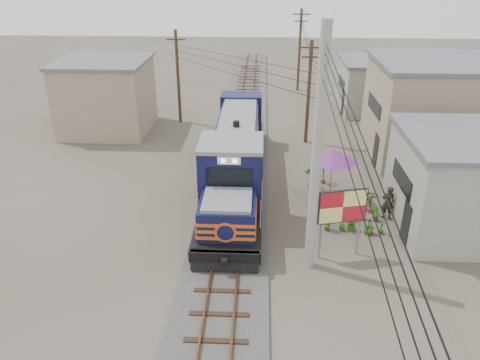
# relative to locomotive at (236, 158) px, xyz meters

# --- Properties ---
(ground) EXTENTS (120.00, 120.00, 0.00)m
(ground) POSITION_rel_locomotive_xyz_m (0.00, -6.80, -1.76)
(ground) COLOR #473F35
(ground) RESTS_ON ground
(ballast) EXTENTS (3.60, 70.00, 0.16)m
(ballast) POSITION_rel_locomotive_xyz_m (0.00, 3.20, -1.68)
(ballast) COLOR #595651
(ballast) RESTS_ON ground
(track) EXTENTS (1.15, 70.00, 0.12)m
(track) POSITION_rel_locomotive_xyz_m (0.00, 3.20, -1.50)
(track) COLOR #51331E
(track) RESTS_ON ground
(locomotive) EXTENTS (3.00, 16.35, 4.05)m
(locomotive) POSITION_rel_locomotive_xyz_m (0.00, 0.00, 0.00)
(locomotive) COLOR black
(locomotive) RESTS_ON ground
(utility_pole_main) EXTENTS (0.40, 0.40, 10.00)m
(utility_pole_main) POSITION_rel_locomotive_xyz_m (3.50, -7.30, 3.24)
(utility_pole_main) COLOR #9E9B93
(utility_pole_main) RESTS_ON ground
(wooden_pole_mid) EXTENTS (1.60, 0.24, 7.00)m
(wooden_pole_mid) POSITION_rel_locomotive_xyz_m (4.50, 7.20, 1.92)
(wooden_pole_mid) COLOR #4C3826
(wooden_pole_mid) RESTS_ON ground
(wooden_pole_far) EXTENTS (1.60, 0.24, 7.50)m
(wooden_pole_far) POSITION_rel_locomotive_xyz_m (4.80, 21.20, 2.17)
(wooden_pole_far) COLOR #4C3826
(wooden_pole_far) RESTS_ON ground
(wooden_pole_left) EXTENTS (1.60, 0.24, 7.00)m
(wooden_pole_left) POSITION_rel_locomotive_xyz_m (-5.00, 11.20, 1.92)
(wooden_pole_left) COLOR #4C3826
(wooden_pole_left) RESTS_ON ground
(power_lines) EXTENTS (9.65, 19.00, 3.30)m
(power_lines) POSITION_rel_locomotive_xyz_m (-0.14, 1.69, 5.80)
(power_lines) COLOR black
(power_lines) RESTS_ON ground
(shophouse_front) EXTENTS (7.35, 6.30, 4.70)m
(shophouse_front) POSITION_rel_locomotive_xyz_m (11.50, -3.80, 0.60)
(shophouse_front) COLOR gray
(shophouse_front) RESTS_ON ground
(shophouse_mid) EXTENTS (8.40, 7.35, 6.20)m
(shophouse_mid) POSITION_rel_locomotive_xyz_m (12.50, 5.20, 1.35)
(shophouse_mid) COLOR gray
(shophouse_mid) RESTS_ON ground
(shophouse_back) EXTENTS (6.30, 6.30, 4.20)m
(shophouse_back) POSITION_rel_locomotive_xyz_m (11.00, 15.20, 0.35)
(shophouse_back) COLOR gray
(shophouse_back) RESTS_ON ground
(shophouse_left) EXTENTS (6.30, 6.30, 5.20)m
(shophouse_left) POSITION_rel_locomotive_xyz_m (-10.00, 9.20, 0.85)
(shophouse_left) COLOR gray
(shophouse_left) RESTS_ON ground
(billboard) EXTENTS (2.07, 0.59, 3.23)m
(billboard) POSITION_rel_locomotive_xyz_m (4.82, -6.57, 0.62)
(billboard) COLOR #99999E
(billboard) RESTS_ON ground
(market_umbrella) EXTENTS (3.02, 3.02, 2.76)m
(market_umbrella) POSITION_rel_locomotive_xyz_m (5.15, -1.08, 0.67)
(market_umbrella) COLOR black
(market_umbrella) RESTS_ON ground
(vendor) EXTENTS (0.65, 0.43, 1.75)m
(vendor) POSITION_rel_locomotive_xyz_m (7.70, -3.16, -0.89)
(vendor) COLOR black
(vendor) RESTS_ON ground
(plant_nursery) EXTENTS (3.33, 3.11, 1.11)m
(plant_nursery) POSITION_rel_locomotive_xyz_m (5.43, -3.29, -1.31)
(plant_nursery) COLOR #2F5E1B
(plant_nursery) RESTS_ON ground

